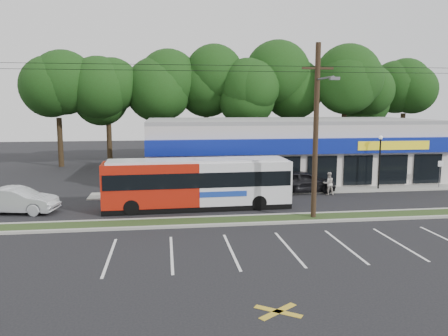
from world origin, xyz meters
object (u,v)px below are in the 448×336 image
pedestrian_b (328,183)px  metrobus (198,182)px  car_silver (17,200)px  pedestrian_a (277,186)px  lamp_post (380,156)px  utility_pole (314,126)px  sign_post (440,169)px  car_dark (302,181)px

pedestrian_b → metrobus: bearing=15.8°
car_silver → pedestrian_a: pedestrian_a is taller
pedestrian_a → pedestrian_b: (4.20, 1.11, -0.10)m
lamp_post → metrobus: size_ratio=0.36×
utility_pole → car_silver: utility_pole is taller
car_silver → pedestrian_a: bearing=-74.3°
sign_post → pedestrian_b: size_ratio=1.31×
metrobus → car_dark: 9.14m
lamp_post → metrobus: lamp_post is taller
metrobus → car_silver: 11.12m
utility_pole → lamp_post: 11.67m
utility_pole → lamp_post: bearing=43.9°
sign_post → car_silver: sign_post is taller
metrobus → sign_post: bearing=10.2°
utility_pole → lamp_post: size_ratio=11.76×
utility_pole → pedestrian_b: 8.75m
metrobus → car_silver: bearing=177.1°
car_silver → metrobus: bearing=-81.1°
car_dark → car_silver: car_dark is taller
pedestrian_b → utility_pole: bearing=60.5°
lamp_post → pedestrian_a: lamp_post is taller
lamp_post → pedestrian_b: lamp_post is taller
car_silver → pedestrian_a: (16.77, 1.63, 0.14)m
metrobus → pedestrian_a: 6.03m
metrobus → car_dark: size_ratio=2.36×
utility_pole → pedestrian_a: 7.07m
car_dark → pedestrian_a: pedestrian_a is taller
lamp_post → car_dark: lamp_post is taller
sign_post → utility_pole: bearing=-149.9°
lamp_post → pedestrian_a: bearing=-164.5°
sign_post → car_dark: sign_post is taller
utility_pole → sign_post: (13.17, 7.65, -3.86)m
car_silver → sign_post: bearing=-72.7°
car_dark → pedestrian_a: (-2.48, -2.14, 0.08)m
lamp_post → car_dark: (-6.31, -0.30, -1.81)m
lamp_post → sign_post: 5.13m
car_dark → pedestrian_a: bearing=126.8°
utility_pole → metrobus: bearing=150.5°
metrobus → pedestrian_a: size_ratio=6.30×
lamp_post → pedestrian_a: size_ratio=2.25×
car_silver → pedestrian_b: (20.97, 2.74, 0.04)m
sign_post → pedestrian_a: 13.98m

